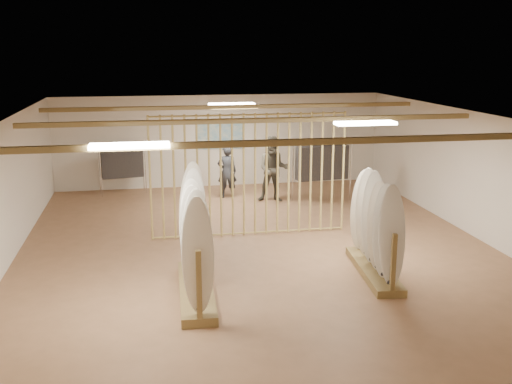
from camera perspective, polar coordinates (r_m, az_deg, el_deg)
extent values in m
plane|color=#976B49|center=(13.03, 0.00, -5.14)|extent=(12.00, 12.00, 0.00)
plane|color=gray|center=(12.42, 0.00, 7.19)|extent=(12.00, 12.00, 0.00)
plane|color=silver|center=(18.49, -3.41, 4.89)|extent=(12.00, 0.00, 12.00)
plane|color=silver|center=(7.10, 9.00, -9.61)|extent=(12.00, 0.00, 12.00)
plane|color=silver|center=(12.75, -22.68, -0.09)|extent=(0.00, 12.00, 12.00)
plane|color=silver|center=(14.41, 19.96, 1.62)|extent=(0.00, 12.00, 12.00)
cube|color=olive|center=(12.43, 0.00, 6.83)|extent=(9.50, 6.12, 0.10)
cube|color=white|center=(12.43, 0.00, 6.92)|extent=(1.20, 0.35, 0.06)
cylinder|color=tan|center=(13.23, -10.05, 1.23)|extent=(0.05, 0.05, 2.78)
cylinder|color=tan|center=(13.23, -8.93, 1.28)|extent=(0.05, 0.05, 2.78)
cylinder|color=tan|center=(13.24, -7.81, 1.33)|extent=(0.05, 0.05, 2.78)
cylinder|color=tan|center=(13.26, -6.70, 1.37)|extent=(0.05, 0.05, 2.78)
cylinder|color=tan|center=(13.28, -5.58, 1.42)|extent=(0.05, 0.05, 2.78)
cylinder|color=tan|center=(13.30, -4.47, 1.46)|extent=(0.05, 0.05, 2.78)
cylinder|color=tan|center=(13.33, -3.37, 1.51)|extent=(0.05, 0.05, 2.78)
cylinder|color=tan|center=(13.36, -2.26, 1.55)|extent=(0.05, 0.05, 2.78)
cylinder|color=tan|center=(13.40, -1.17, 1.59)|extent=(0.05, 0.05, 2.78)
cylinder|color=tan|center=(13.44, -0.08, 1.64)|extent=(0.05, 0.05, 2.78)
cylinder|color=tan|center=(13.49, 1.00, 1.68)|extent=(0.05, 0.05, 2.78)
cylinder|color=tan|center=(13.55, 2.07, 1.72)|extent=(0.05, 0.05, 2.78)
cylinder|color=tan|center=(13.60, 3.14, 1.76)|extent=(0.05, 0.05, 2.78)
cylinder|color=tan|center=(13.67, 4.19, 1.80)|extent=(0.05, 0.05, 2.78)
cylinder|color=tan|center=(13.73, 5.24, 1.83)|extent=(0.05, 0.05, 2.78)
cylinder|color=tan|center=(13.80, 6.27, 1.87)|extent=(0.05, 0.05, 2.78)
cylinder|color=tan|center=(13.88, 7.30, 1.91)|extent=(0.05, 0.05, 2.78)
cylinder|color=tan|center=(13.96, 8.31, 1.94)|extent=(0.05, 0.05, 2.78)
cube|color=teal|center=(18.44, -3.41, 5.49)|extent=(1.40, 0.03, 0.90)
cube|color=olive|center=(10.55, -5.72, -9.36)|extent=(0.67, 2.59, 0.16)
cylinder|color=black|center=(10.22, -5.85, -4.41)|extent=(0.11, 2.51, 0.01)
ellipsoid|color=silver|center=(9.17, -5.56, -6.02)|extent=(0.50, 0.08, 1.91)
ellipsoid|color=white|center=(9.58, -5.69, -5.16)|extent=(0.50, 0.08, 1.91)
ellipsoid|color=white|center=(9.99, -5.80, -4.37)|extent=(0.50, 0.08, 1.91)
ellipsoid|color=white|center=(10.40, -5.91, -3.64)|extent=(0.50, 0.08, 1.91)
ellipsoid|color=white|center=(10.82, -6.01, -2.97)|extent=(0.50, 0.08, 1.91)
ellipsoid|color=silver|center=(11.23, -6.10, -2.35)|extent=(0.50, 0.08, 1.91)
cube|color=olive|center=(11.67, 11.13, -7.30)|extent=(0.76, 2.41, 0.14)
cylinder|color=black|center=(11.39, 11.33, -3.14)|extent=(0.24, 2.31, 0.01)
ellipsoid|color=white|center=(10.47, 12.82, -4.29)|extent=(0.46, 0.10, 1.77)
ellipsoid|color=white|center=(10.83, 12.20, -3.66)|extent=(0.46, 0.10, 1.77)
ellipsoid|color=silver|center=(11.19, 11.62, -3.07)|extent=(0.46, 0.10, 1.77)
ellipsoid|color=white|center=(11.55, 11.08, -2.52)|extent=(0.46, 0.10, 1.77)
ellipsoid|color=silver|center=(11.92, 10.57, -2.00)|extent=(0.46, 0.10, 1.77)
ellipsoid|color=silver|center=(12.28, 10.09, -1.51)|extent=(0.46, 0.10, 1.77)
cylinder|color=silver|center=(17.78, -12.69, 3.97)|extent=(1.26, 0.25, 0.03)
cube|color=black|center=(17.86, -12.62, 2.60)|extent=(1.22, 0.52, 0.77)
cylinder|color=silver|center=(17.90, -12.59, 1.96)|extent=(0.03, 0.03, 1.36)
cylinder|color=silver|center=(16.64, 6.35, 4.60)|extent=(1.55, 0.24, 0.03)
cube|color=black|center=(16.72, 6.30, 2.81)|extent=(1.49, 0.58, 0.95)
cylinder|color=silver|center=(16.77, 6.28, 1.97)|extent=(0.03, 0.03, 1.67)
imported|color=#272A2F|center=(17.02, -2.78, 2.27)|extent=(0.62, 0.42, 1.71)
imported|color=#3D392F|center=(16.55, 1.69, 2.60)|extent=(1.13, 0.96, 2.07)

